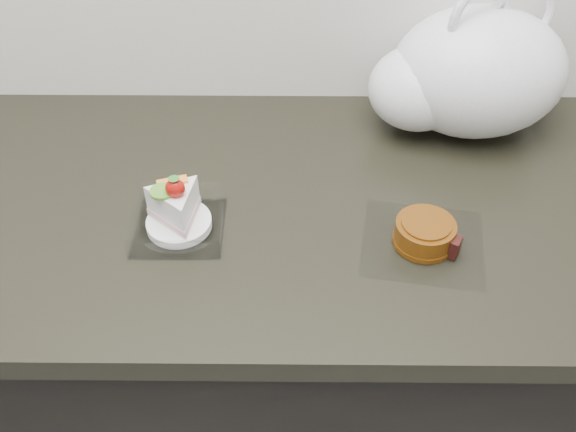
{
  "coord_description": "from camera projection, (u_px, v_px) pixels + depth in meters",
  "views": [
    {
      "loc": [
        0.11,
        0.9,
        1.6
      ],
      "look_at": [
        0.1,
        1.61,
        0.94
      ],
      "focal_mm": 40.0,
      "sensor_mm": 36.0,
      "label": 1
    }
  ],
  "objects": [
    {
      "name": "cake_tray",
      "position": [
        178.0,
        215.0,
        0.98
      ],
      "size": [
        0.14,
        0.14,
        0.11
      ],
      "rotation": [
        0.0,
        0.0,
        0.01
      ],
      "color": "white",
      "rests_on": "counter"
    },
    {
      "name": "mooncake_wrap",
      "position": [
        425.0,
        235.0,
        0.96
      ],
      "size": [
        0.21,
        0.2,
        0.04
      ],
      "rotation": [
        0.0,
        0.0,
        0.01
      ],
      "color": "white",
      "rests_on": "counter"
    },
    {
      "name": "plastic_bag",
      "position": [
        466.0,
        74.0,
        1.12
      ],
      "size": [
        0.4,
        0.32,
        0.28
      ],
      "rotation": [
        0.0,
        0.0,
        0.32
      ],
      "color": "white",
      "rests_on": "counter"
    },
    {
      "name": "counter",
      "position": [
        239.0,
        357.0,
        1.36
      ],
      "size": [
        2.04,
        0.64,
        0.9
      ],
      "color": "black",
      "rests_on": "ground"
    }
  ]
}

